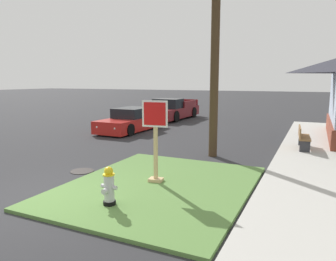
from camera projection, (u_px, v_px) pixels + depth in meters
ground_plane at (40, 199)px, 7.36m from camera, size 160.00×160.00×0.00m
grass_corner_patch at (159, 186)px, 8.14m from camera, size 4.47×5.54×0.08m
sidewalk_strip at (309, 157)px, 11.09m from camera, size 2.20×19.61×0.12m
fire_hydrant at (109, 187)px, 6.75m from camera, size 0.38×0.34×0.84m
stop_sign at (155, 143)px, 8.21m from camera, size 0.68×0.33×2.14m
manhole_cover at (82, 171)px, 9.57m from camera, size 0.70×0.70×0.02m
parked_sedan_red at (131, 121)px, 17.23m from camera, size 1.92×4.53×1.25m
pickup_truck_maroon at (172, 110)px, 22.48m from camera, size 2.26×5.31×1.48m
street_bench at (303, 137)px, 12.17m from camera, size 0.51×1.48×0.85m
utility_pole at (215, 30)px, 10.82m from camera, size 1.64×0.30×8.51m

